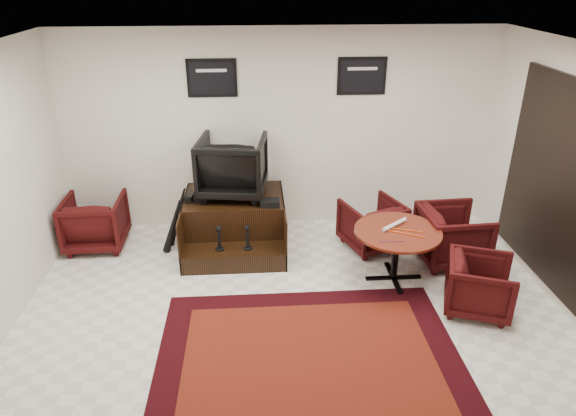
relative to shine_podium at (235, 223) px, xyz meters
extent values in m
plane|color=white|center=(0.66, -1.85, -0.32)|extent=(6.00, 6.00, 0.00)
cube|color=beige|center=(0.66, 0.65, 1.08)|extent=(6.00, 0.02, 2.80)
cube|color=beige|center=(0.66, -4.35, 1.08)|extent=(6.00, 0.02, 2.80)
cube|color=white|center=(0.66, -1.85, 2.48)|extent=(6.00, 5.00, 0.02)
cube|color=black|center=(3.63, -1.15, 0.98)|extent=(0.05, 1.90, 2.30)
cube|color=black|center=(3.62, -1.15, 0.98)|extent=(0.02, 1.72, 2.12)
cube|color=black|center=(3.63, -1.15, 0.98)|extent=(0.03, 0.05, 2.12)
cube|color=black|center=(-0.24, 0.63, 1.83)|extent=(0.66, 0.03, 0.50)
cube|color=black|center=(-0.24, 0.61, 1.83)|extent=(0.58, 0.01, 0.42)
cube|color=silver|center=(-0.24, 0.61, 1.93)|extent=(0.40, 0.00, 0.04)
cube|color=black|center=(1.76, 0.63, 1.83)|extent=(0.66, 0.03, 0.50)
cube|color=black|center=(1.76, 0.61, 1.83)|extent=(0.58, 0.01, 0.42)
cube|color=silver|center=(1.76, 0.61, 1.93)|extent=(0.40, 0.00, 0.04)
cube|color=black|center=(0.77, -2.37, -0.31)|extent=(2.98, 2.23, 0.01)
cube|color=#5A170C|center=(0.77, -2.37, -0.31)|extent=(2.45, 1.70, 0.01)
cube|color=black|center=(0.00, 0.09, 0.03)|extent=(1.32, 0.98, 0.69)
cube|color=black|center=(0.00, -0.60, -0.19)|extent=(1.32, 0.39, 0.25)
cube|color=black|center=(-0.66, -0.11, 0.03)|extent=(0.02, 1.37, 0.69)
cube|color=black|center=(0.66, -0.11, 0.03)|extent=(0.02, 1.37, 0.69)
cylinder|color=black|center=(-0.18, -0.60, -0.06)|extent=(0.11, 0.11, 0.02)
cylinder|color=black|center=(-0.18, -0.60, 0.07)|extent=(0.04, 0.04, 0.24)
sphere|color=black|center=(-0.18, -0.60, 0.22)|extent=(0.07, 0.07, 0.07)
cylinder|color=black|center=(0.18, -0.60, -0.06)|extent=(0.11, 0.11, 0.02)
cylinder|color=black|center=(0.18, -0.60, 0.07)|extent=(0.04, 0.04, 0.24)
sphere|color=black|center=(0.18, -0.60, 0.22)|extent=(0.07, 0.07, 0.07)
imported|color=black|center=(0.00, 0.14, 0.81)|extent=(0.96, 0.91, 0.88)
cube|color=black|center=(-0.56, -0.01, 0.42)|extent=(0.14, 0.26, 0.09)
cube|color=black|center=(-0.44, -0.04, 0.42)|extent=(0.14, 0.26, 0.09)
cube|color=black|center=(0.47, -0.27, 0.41)|extent=(0.25, 0.18, 0.09)
imported|color=black|center=(-1.88, 0.07, 0.08)|extent=(0.78, 0.73, 0.79)
cylinder|color=#4A180A|center=(1.95, -1.03, 0.34)|extent=(1.02, 1.02, 0.03)
cylinder|color=black|center=(1.95, -1.03, 0.02)|extent=(0.08, 0.08, 0.60)
cube|color=black|center=(1.95, -1.03, -0.30)|extent=(0.69, 0.06, 0.03)
cube|color=black|center=(1.95, -1.03, -0.30)|extent=(0.06, 0.69, 0.03)
imported|color=black|center=(1.85, -0.20, 0.05)|extent=(0.90, 0.87, 0.73)
imported|color=black|center=(2.79, -0.65, 0.09)|extent=(0.77, 0.82, 0.81)
imported|color=black|center=(2.72, -1.70, 0.03)|extent=(0.83, 0.85, 0.70)
cylinder|color=silver|center=(1.94, -0.92, 0.38)|extent=(0.36, 0.30, 0.05)
cylinder|color=#E0460C|center=(2.02, -1.12, 0.36)|extent=(0.40, 0.22, 0.01)
cylinder|color=#E0460C|center=(2.02, -1.02, 0.36)|extent=(0.43, 0.16, 0.01)
cylinder|color=#4C1933|center=(1.72, -1.29, 0.36)|extent=(0.10, 0.01, 0.01)
cylinder|color=#4C1933|center=(1.78, -1.29, 0.36)|extent=(0.10, 0.01, 0.01)
cylinder|color=#4C1933|center=(1.84, -1.29, 0.36)|extent=(0.10, 0.01, 0.01)
cylinder|color=#4C1933|center=(1.90, -1.29, 0.36)|extent=(0.10, 0.01, 0.01)
camera|label=1|loc=(0.30, -6.27, 3.16)|focal=32.00mm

